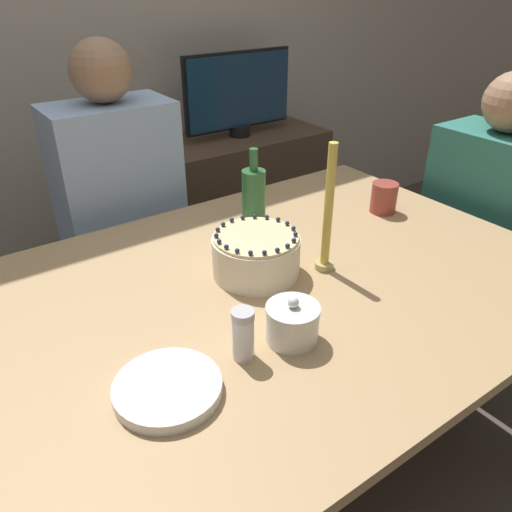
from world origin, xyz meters
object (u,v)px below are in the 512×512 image
object	(u,v)px
bottle	(254,196)
person_man_blue_shirt	(127,245)
sugar_bowl	(292,323)
sugar_shaker	(243,334)
candle	(328,219)
cake	(256,255)
tv_monitor	(239,93)
person_woman_floral	(476,253)

from	to	relation	value
bottle	person_man_blue_shirt	world-z (taller)	person_man_blue_shirt
sugar_bowl	bottle	world-z (taller)	bottle
bottle	sugar_shaker	bearing A→B (deg)	-126.93
sugar_bowl	candle	world-z (taller)	candle
cake	sugar_shaker	world-z (taller)	cake
candle	sugar_bowl	bearing A→B (deg)	-144.64
bottle	candle	bearing A→B (deg)	-90.51
sugar_shaker	tv_monitor	size ratio (longest dim) A/B	0.20
cake	sugar_bowl	distance (m)	0.28
bottle	person_man_blue_shirt	distance (m)	0.58
cake	person_man_blue_shirt	world-z (taller)	person_man_blue_shirt
cake	person_man_blue_shirt	distance (m)	0.73
person_woman_floral	tv_monitor	bearing A→B (deg)	14.67
tv_monitor	cake	bearing A→B (deg)	-121.57
bottle	person_woman_floral	distance (m)	0.92
sugar_shaker	person_woman_floral	xyz separation A→B (m)	(1.18, 0.20, -0.29)
sugar_shaker	cake	bearing A→B (deg)	50.27
person_man_blue_shirt	tv_monitor	xyz separation A→B (m)	(0.78, 0.42, 0.38)
cake	tv_monitor	size ratio (longest dim) A/B	0.40
sugar_shaker	candle	world-z (taller)	candle
sugar_bowl	candle	distance (m)	0.33
sugar_bowl	person_man_blue_shirt	xyz separation A→B (m)	(-0.01, 0.94, -0.23)
sugar_bowl	candle	size ratio (longest dim) A/B	0.34
sugar_bowl	sugar_shaker	bearing A→B (deg)	173.12
sugar_shaker	bottle	world-z (taller)	bottle
candle	bottle	size ratio (longest dim) A/B	1.42
cake	person_woman_floral	size ratio (longest dim) A/B	0.20
bottle	person_woman_floral	world-z (taller)	person_woman_floral
sugar_shaker	candle	size ratio (longest dim) A/B	0.33
person_woman_floral	tv_monitor	distance (m)	1.26
candle	bottle	world-z (taller)	candle
candle	person_man_blue_shirt	size ratio (longest dim) A/B	0.27
sugar_bowl	sugar_shaker	size ratio (longest dim) A/B	1.01
sugar_bowl	tv_monitor	world-z (taller)	tv_monitor
candle	person_man_blue_shirt	xyz separation A→B (m)	(-0.26, 0.76, -0.33)
cake	sugar_bowl	world-z (taller)	cake
bottle	tv_monitor	size ratio (longest dim) A/B	0.42
candle	bottle	xyz separation A→B (m)	(0.00, 0.33, -0.05)
sugar_bowl	sugar_shaker	world-z (taller)	sugar_shaker
sugar_bowl	tv_monitor	size ratio (longest dim) A/B	0.20
tv_monitor	candle	bearing A→B (deg)	-113.46
cake	sugar_shaker	xyz separation A→B (m)	(-0.21, -0.25, 0.00)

